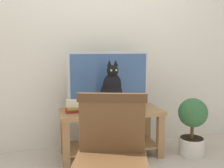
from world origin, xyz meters
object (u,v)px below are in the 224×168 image
at_px(tv_stand, 111,125).
at_px(tv, 109,79).
at_px(media_box, 112,109).
at_px(wooden_chair, 111,152).
at_px(book_stack, 75,106).
at_px(cat, 112,89).
at_px(potted_plant, 192,124).

relative_size(tv_stand, tv, 1.22).
height_order(media_box, wooden_chair, wooden_chair).
distance_m(tv, book_stack, 0.48).
height_order(tv_stand, cat, cat).
distance_m(tv_stand, wooden_chair, 1.19).
bearing_deg(book_stack, tv_stand, -2.16).
distance_m(media_box, potted_plant, 0.93).
distance_m(tv_stand, media_box, 0.22).
xyz_separation_m(cat, book_stack, (-0.37, 0.13, -0.19)).
relative_size(book_stack, potted_plant, 0.33).
relative_size(tv, wooden_chair, 1.02).
bearing_deg(media_box, wooden_chair, -104.29).
xyz_separation_m(wooden_chair, book_stack, (-0.11, 1.16, 0.06)).
xyz_separation_m(tv_stand, media_box, (-0.02, -0.10, 0.20)).
xyz_separation_m(tv, potted_plant, (0.88, -0.30, -0.49)).
distance_m(wooden_chair, book_stack, 1.17).
xyz_separation_m(media_box, potted_plant, (0.90, -0.11, -0.20)).
height_order(tv_stand, potted_plant, potted_plant).
bearing_deg(tv, tv_stand, -90.01).
xyz_separation_m(cat, wooden_chair, (-0.27, -1.03, -0.25)).
relative_size(tv, potted_plant, 1.41).
bearing_deg(tv_stand, media_box, -99.85).
height_order(media_box, potted_plant, potted_plant).
bearing_deg(tv, book_stack, -168.17).
bearing_deg(potted_plant, cat, 174.05).
distance_m(tv_stand, cat, 0.43).
bearing_deg(wooden_chair, tv_stand, 76.08).
distance_m(tv_stand, book_stack, 0.45).
bearing_deg(tv_stand, tv, 89.99).
xyz_separation_m(media_box, wooden_chair, (-0.27, -1.05, -0.03)).
distance_m(tv, wooden_chair, 1.32).
bearing_deg(potted_plant, media_box, 173.20).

